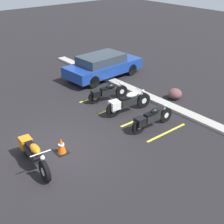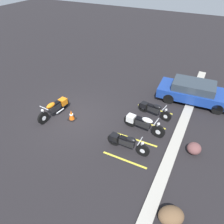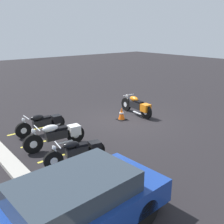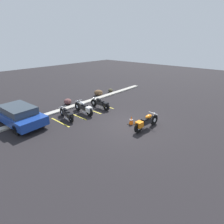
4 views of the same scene
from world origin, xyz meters
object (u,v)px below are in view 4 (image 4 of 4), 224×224
car_blue (18,115)px  landscape_rock_3 (98,93)px  traffic_cone (131,120)px  landscape_rock_1 (68,102)px  landscape_rock_2 (111,90)px  parked_bike_1 (84,108)px  parked_bike_0 (67,114)px  parked_bike_2 (101,103)px  motorcycle_orange_featured (146,122)px

car_blue → landscape_rock_3: size_ratio=5.02×
traffic_cone → landscape_rock_1: bearing=94.1°
car_blue → landscape_rock_2: bearing=-89.6°
parked_bike_1 → landscape_rock_3: size_ratio=2.58×
parked_bike_0 → landscape_rock_3: parked_bike_0 is taller
parked_bike_1 → car_blue: (-4.00, 1.84, 0.21)m
car_blue → traffic_cone: bearing=-142.2°
parked_bike_2 → car_blue: 5.95m
parked_bike_1 → traffic_cone: size_ratio=3.83×
traffic_cone → parked_bike_0: bearing=121.6°
landscape_rock_1 → traffic_cone: (0.47, -6.42, 0.02)m
parked_bike_2 → traffic_cone: size_ratio=3.53×
motorcycle_orange_featured → landscape_rock_2: bearing=62.1°
motorcycle_orange_featured → parked_bike_2: (0.70, 4.61, -0.04)m
parked_bike_0 → landscape_rock_1: size_ratio=3.04×
traffic_cone → landscape_rock_2: bearing=51.9°
motorcycle_orange_featured → traffic_cone: (-0.04, 1.05, -0.20)m
parked_bike_2 → landscape_rock_2: parked_bike_2 is taller
parked_bike_0 → landscape_rock_1: 3.21m
parked_bike_0 → parked_bike_2: (3.09, -0.27, 0.02)m
car_blue → landscape_rock_1: 4.49m
motorcycle_orange_featured → landscape_rock_1: size_ratio=3.47×
parked_bike_1 → motorcycle_orange_featured: bearing=-163.7°
parked_bike_0 → landscape_rock_1: (1.89, 2.59, -0.16)m
car_blue → parked_bike_2: bearing=-113.1°
motorcycle_orange_featured → parked_bike_1: bearing=106.3°
parked_bike_0 → parked_bike_1: parked_bike_1 is taller
car_blue → landscape_rock_1: (4.39, 0.83, -0.42)m
parked_bike_2 → car_blue: bearing=71.2°
parked_bike_1 → traffic_cone: parked_bike_1 is taller
landscape_rock_1 → landscape_rock_3: landscape_rock_3 is taller
parked_bike_0 → traffic_cone: parked_bike_0 is taller
landscape_rock_2 → traffic_cone: size_ratio=0.90×
motorcycle_orange_featured → parked_bike_2: bearing=87.1°
car_blue → traffic_cone: car_blue is taller
parked_bike_1 → traffic_cone: bearing=-161.3°
car_blue → traffic_cone: 7.41m
landscape_rock_2 → landscape_rock_3: (-1.71, 0.10, 0.09)m
landscape_rock_1 → car_blue: bearing=-169.3°
parked_bike_2 → parked_bike_0: bearing=86.1°
motorcycle_orange_featured → parked_bike_2: 4.66m
car_blue → landscape_rock_2: (9.71, 0.60, -0.48)m
motorcycle_orange_featured → traffic_cone: bearing=97.7°
landscape_rock_2 → traffic_cone: bearing=-128.1°
motorcycle_orange_featured → car_blue: (-4.89, 6.63, 0.20)m
car_blue → parked_bike_0: bearing=-128.2°
landscape_rock_1 → parked_bike_0: bearing=-126.1°
parked_bike_1 → landscape_rock_1: size_ratio=3.45×
motorcycle_orange_featured → traffic_cone: size_ratio=3.86×
parked_bike_2 → landscape_rock_2: bearing=-56.4°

